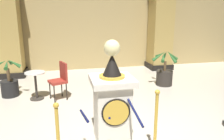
{
  "coord_description": "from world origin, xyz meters",
  "views": [
    {
      "loc": [
        -0.96,
        -3.43,
        2.21
      ],
      "look_at": [
        -0.2,
        0.08,
        1.27
      ],
      "focal_mm": 36.36,
      "sensor_mm": 36.0,
      "label": 1
    }
  ],
  "objects_px": {
    "stanchion_far": "(155,131)",
    "cafe_table": "(36,82)",
    "pedestal_clock": "(112,102)",
    "cafe_chair_red": "(60,78)",
    "potted_palm_left": "(10,85)",
    "potted_palm_right": "(164,74)"
  },
  "relations": [
    {
      "from": "cafe_table",
      "to": "stanchion_far",
      "type": "bearing_deg",
      "value": -53.49
    },
    {
      "from": "potted_palm_left",
      "to": "cafe_chair_red",
      "type": "height_order",
      "value": "potted_palm_left"
    },
    {
      "from": "pedestal_clock",
      "to": "cafe_table",
      "type": "distance_m",
      "value": 2.75
    },
    {
      "from": "stanchion_far",
      "to": "potted_palm_left",
      "type": "xyz_separation_m",
      "value": [
        -2.79,
        3.19,
        -0.06
      ]
    },
    {
      "from": "stanchion_far",
      "to": "potted_palm_left",
      "type": "bearing_deg",
      "value": 131.22
    },
    {
      "from": "pedestal_clock",
      "to": "stanchion_far",
      "type": "xyz_separation_m",
      "value": [
        0.58,
        -0.51,
        -0.33
      ]
    },
    {
      "from": "stanchion_far",
      "to": "cafe_table",
      "type": "bearing_deg",
      "value": 126.51
    },
    {
      "from": "potted_palm_left",
      "to": "potted_palm_right",
      "type": "distance_m",
      "value": 4.42
    },
    {
      "from": "pedestal_clock",
      "to": "potted_palm_right",
      "type": "height_order",
      "value": "pedestal_clock"
    },
    {
      "from": "stanchion_far",
      "to": "cafe_table",
      "type": "relative_size",
      "value": 1.49
    },
    {
      "from": "pedestal_clock",
      "to": "potted_palm_right",
      "type": "xyz_separation_m",
      "value": [
        2.22,
        2.67,
        -0.35
      ]
    },
    {
      "from": "pedestal_clock",
      "to": "cafe_table",
      "type": "bearing_deg",
      "value": 123.1
    },
    {
      "from": "potted_palm_right",
      "to": "cafe_table",
      "type": "xyz_separation_m",
      "value": [
        -3.71,
        -0.38,
        0.09
      ]
    },
    {
      "from": "pedestal_clock",
      "to": "stanchion_far",
      "type": "height_order",
      "value": "pedestal_clock"
    },
    {
      "from": "stanchion_far",
      "to": "potted_palm_left",
      "type": "distance_m",
      "value": 4.23
    },
    {
      "from": "potted_palm_right",
      "to": "potted_palm_left",
      "type": "bearing_deg",
      "value": -179.98
    },
    {
      "from": "cafe_table",
      "to": "cafe_chair_red",
      "type": "xyz_separation_m",
      "value": [
        0.62,
        -0.12,
        0.12
      ]
    },
    {
      "from": "pedestal_clock",
      "to": "potted_palm_right",
      "type": "bearing_deg",
      "value": 50.31
    },
    {
      "from": "cafe_table",
      "to": "pedestal_clock",
      "type": "bearing_deg",
      "value": -56.9
    },
    {
      "from": "potted_palm_left",
      "to": "pedestal_clock",
      "type": "bearing_deg",
      "value": -50.44
    },
    {
      "from": "stanchion_far",
      "to": "potted_palm_right",
      "type": "height_order",
      "value": "potted_palm_right"
    },
    {
      "from": "cafe_chair_red",
      "to": "pedestal_clock",
      "type": "bearing_deg",
      "value": -68.06
    }
  ]
}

